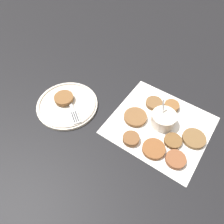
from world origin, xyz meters
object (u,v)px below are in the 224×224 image
(sauce_bowl, at_px, (163,119))
(serving_plate, at_px, (67,104))
(fork, at_px, (73,111))
(fritter_on_plate, at_px, (64,98))

(sauce_bowl, xyz_separation_m, serving_plate, (0.35, 0.10, -0.02))
(fork, bearing_deg, sauce_bowl, -158.61)
(sauce_bowl, relative_size, fork, 0.73)
(serving_plate, bearing_deg, fritter_on_plate, -26.97)
(sauce_bowl, xyz_separation_m, fritter_on_plate, (0.37, 0.09, -0.00))
(serving_plate, bearing_deg, fork, 154.61)
(sauce_bowl, height_order, fritter_on_plate, sauce_bowl)
(fork, bearing_deg, serving_plate, -25.39)
(sauce_bowl, relative_size, serving_plate, 0.42)
(serving_plate, relative_size, fritter_on_plate, 3.19)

